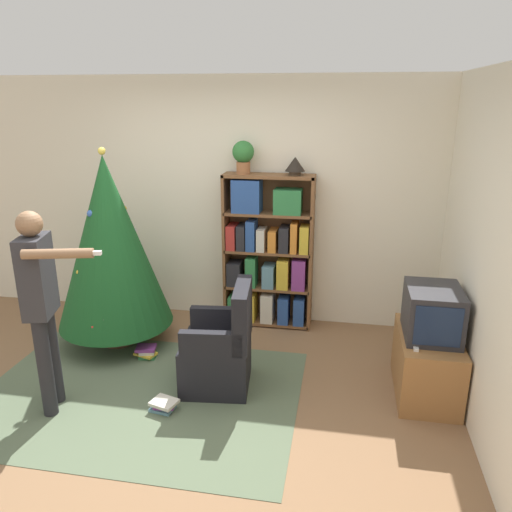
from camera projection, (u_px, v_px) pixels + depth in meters
ground_plane at (181, 410)px, 3.96m from camera, size 14.00×14.00×0.00m
wall_back at (232, 202)px, 5.38m from camera, size 8.00×0.10×2.60m
wall_right at (507, 273)px, 3.19m from camera, size 0.10×8.00×2.60m
area_rug at (139, 395)px, 4.16m from camera, size 2.65×1.89×0.01m
bookshelf at (267, 254)px, 5.25m from camera, size 0.94×0.28×1.64m
tv_stand at (426, 364)px, 4.13m from camera, size 0.48×0.82×0.53m
television at (433, 313)px, 3.98m from camera, size 0.42×0.53×0.41m
game_remote at (415, 347)px, 3.83m from camera, size 0.04×0.12×0.02m
christmas_tree at (110, 243)px, 4.77m from camera, size 1.11×1.11×1.95m
armchair at (221, 351)px, 4.22m from camera, size 0.63×0.62×0.92m
standing_person at (41, 297)px, 3.72m from camera, size 0.70×0.46×1.61m
potted_plant at (243, 155)px, 4.99m from camera, size 0.22×0.22×0.33m
table_lamp at (295, 165)px, 4.93m from camera, size 0.20×0.20×0.18m
book_pile_near_tree at (147, 352)px, 4.75m from camera, size 0.23×0.19×0.11m
book_pile_by_chair at (164, 405)px, 3.95m from camera, size 0.23×0.21×0.09m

